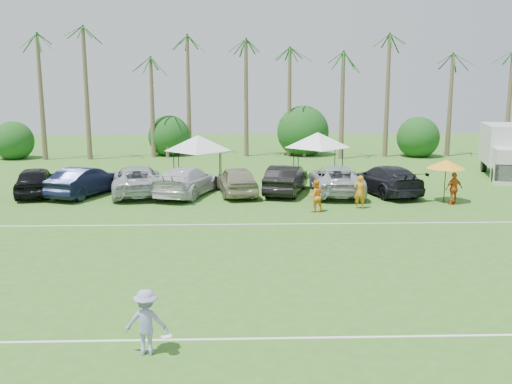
{
  "coord_description": "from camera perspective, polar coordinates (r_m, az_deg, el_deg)",
  "views": [
    {
      "loc": [
        0.1,
        -11.71,
        6.54
      ],
      "look_at": [
        0.94,
        13.65,
        1.6
      ],
      "focal_mm": 40.0,
      "sensor_mm": 36.0,
      "label": 1
    }
  ],
  "objects": [
    {
      "name": "ground",
      "position": [
        13.41,
        -2.2,
        -18.17
      ],
      "size": [
        120.0,
        120.0,
        0.0
      ],
      "primitive_type": "plane",
      "color": "#35661E",
      "rests_on": "ground"
    },
    {
      "name": "field_lines",
      "position": [
        20.76,
        -2.09,
        -7.33
      ],
      "size": [
        80.0,
        12.1,
        0.01
      ],
      "color": "white",
      "rests_on": "ground"
    },
    {
      "name": "palm_tree_1",
      "position": [
        52.6,
        -21.37,
        12.26
      ],
      "size": [
        2.4,
        2.4,
        9.9
      ],
      "color": "brown",
      "rests_on": "ground"
    },
    {
      "name": "palm_tree_2",
      "position": [
        51.23,
        -16.0,
        13.59
      ],
      "size": [
        2.4,
        2.4,
        10.9
      ],
      "color": "brown",
      "rests_on": "ground"
    },
    {
      "name": "palm_tree_3",
      "position": [
        50.49,
        -11.5,
        14.8
      ],
      "size": [
        2.4,
        2.4,
        11.9
      ],
      "color": "brown",
      "rests_on": "ground"
    },
    {
      "name": "palm_tree_4",
      "position": [
        49.89,
        -6.75,
        12.02
      ],
      "size": [
        2.4,
        2.4,
        8.9
      ],
      "color": "brown",
      "rests_on": "ground"
    },
    {
      "name": "palm_tree_5",
      "position": [
        49.74,
        -2.05,
        13.1
      ],
      "size": [
        2.4,
        2.4,
        9.9
      ],
      "color": "brown",
      "rests_on": "ground"
    },
    {
      "name": "palm_tree_6",
      "position": [
        49.93,
        2.68,
        14.07
      ],
      "size": [
        2.4,
        2.4,
        10.9
      ],
      "color": "brown",
      "rests_on": "ground"
    },
    {
      "name": "palm_tree_7",
      "position": [
        50.46,
        7.38,
        14.93
      ],
      "size": [
        2.4,
        2.4,
        11.9
      ],
      "color": "brown",
      "rests_on": "ground"
    },
    {
      "name": "palm_tree_8",
      "position": [
        51.36,
        12.94,
        11.79
      ],
      "size": [
        2.4,
        2.4,
        8.9
      ],
      "color": "brown",
      "rests_on": "ground"
    },
    {
      "name": "palm_tree_9",
      "position": [
        52.86,
        18.35,
        12.44
      ],
      "size": [
        2.4,
        2.4,
        9.9
      ],
      "color": "brown",
      "rests_on": "ground"
    },
    {
      "name": "palm_tree_10",
      "position": [
        54.79,
        23.45,
        12.93
      ],
      "size": [
        2.4,
        2.4,
        10.9
      ],
      "color": "brown",
      "rests_on": "ground"
    },
    {
      "name": "bush_tree_0",
      "position": [
        54.4,
        -22.53,
        5.18
      ],
      "size": [
        4.0,
        4.0,
        4.0
      ],
      "color": "brown",
      "rests_on": "ground"
    },
    {
      "name": "bush_tree_1",
      "position": [
        51.29,
        -8.75,
        5.58
      ],
      "size": [
        4.0,
        4.0,
        4.0
      ],
      "color": "brown",
      "rests_on": "ground"
    },
    {
      "name": "bush_tree_2",
      "position": [
        51.27,
        4.75,
        5.67
      ],
      "size": [
        4.0,
        4.0,
        4.0
      ],
      "color": "brown",
      "rests_on": "ground"
    },
    {
      "name": "bush_tree_3",
      "position": [
        53.35,
        15.53,
        5.52
      ],
      "size": [
        4.0,
        4.0,
        4.0
      ],
      "color": "brown",
      "rests_on": "ground"
    },
    {
      "name": "sideline_player_a",
      "position": [
        30.17,
        10.35,
        0.01
      ],
      "size": [
        0.7,
        0.52,
        1.75
      ],
      "primitive_type": "imported",
      "rotation": [
        0.0,
        0.0,
        2.96
      ],
      "color": "orange",
      "rests_on": "ground"
    },
    {
      "name": "sideline_player_b",
      "position": [
        29.06,
        5.97,
        -0.4
      ],
      "size": [
        0.91,
        0.78,
        1.64
      ],
      "primitive_type": "imported",
      "rotation": [
        0.0,
        0.0,
        3.36
      ],
      "color": "orange",
      "rests_on": "ground"
    },
    {
      "name": "sideline_player_c",
      "position": [
        32.37,
        19.18,
        0.33
      ],
      "size": [
        1.11,
        0.71,
        1.76
      ],
      "primitive_type": "imported",
      "rotation": [
        0.0,
        0.0,
        3.44
      ],
      "color": "#CA5416",
      "rests_on": "ground"
    },
    {
      "name": "box_truck",
      "position": [
        42.94,
        23.81,
        3.9
      ],
      "size": [
        4.3,
        7.38,
        3.58
      ],
      "rotation": [
        0.0,
        0.0,
        -0.26
      ],
      "color": "silver",
      "rests_on": "ground"
    },
    {
      "name": "canopy_tent_left",
      "position": [
        37.48,
        -5.84,
        5.68
      ],
      "size": [
        4.45,
        4.45,
        3.61
      ],
      "color": "black",
      "rests_on": "ground"
    },
    {
      "name": "canopy_tent_right",
      "position": [
        39.09,
        6.2,
        5.96
      ],
      "size": [
        4.52,
        4.52,
        3.66
      ],
      "color": "black",
      "rests_on": "ground"
    },
    {
      "name": "market_umbrella",
      "position": [
        32.72,
        18.47,
        2.66
      ],
      "size": [
        2.11,
        2.11,
        2.35
      ],
      "color": "black",
      "rests_on": "ground"
    },
    {
      "name": "frisbee_player",
      "position": [
        14.38,
        -10.9,
        -12.64
      ],
      "size": [
        1.16,
        0.65,
        1.64
      ],
      "rotation": [
        0.0,
        0.0,
        3.1
      ],
      "color": "#9891CD",
      "rests_on": "ground"
    },
    {
      "name": "parked_car_0",
      "position": [
        35.53,
        -21.17,
        1.05
      ],
      "size": [
        2.96,
        5.27,
        1.69
      ],
      "primitive_type": "imported",
      "rotation": [
        0.0,
        0.0,
        3.34
      ],
      "color": "black",
      "rests_on": "ground"
    },
    {
      "name": "parked_car_1",
      "position": [
        34.39,
        -16.73,
        1.02
      ],
      "size": [
        3.54,
        5.44,
        1.69
      ],
      "primitive_type": "imported",
      "rotation": [
        0.0,
        0.0,
        2.77
      ],
      "color": "black",
      "rests_on": "ground"
    },
    {
      "name": "parked_car_2",
      "position": [
        34.09,
        -11.83,
        1.17
      ],
      "size": [
        3.94,
        6.53,
        1.69
      ],
      "primitive_type": "imported",
      "rotation": [
        0.0,
        0.0,
        3.34
      ],
      "color": "#ABB0B6",
      "rests_on": "ground"
    },
    {
      "name": "parked_car_3",
      "position": [
        33.3,
        -6.99,
        1.09
      ],
      "size": [
        3.97,
        6.28,
        1.69
      ],
      "primitive_type": "imported",
      "rotation": [
        0.0,
        0.0,
        2.85
      ],
      "color": "silver",
      "rests_on": "ground"
    },
    {
      "name": "parked_car_4",
      "position": [
        33.29,
        -1.95,
        1.16
      ],
      "size": [
        2.76,
        5.23,
        1.69
      ],
      "primitive_type": "imported",
      "rotation": [
        0.0,
        0.0,
        3.3
      ],
      "color": "gray",
      "rests_on": "ground"
    },
    {
      "name": "parked_car_5",
      "position": [
        33.68,
        3.03,
        1.27
      ],
      "size": [
        3.11,
        5.44,
        1.69
      ],
      "primitive_type": "imported",
      "rotation": [
        0.0,
        0.0,
        2.87
      ],
      "color": "black",
      "rests_on": "ground"
    },
    {
      "name": "parked_car_6",
      "position": [
        33.8,
        8.01,
        1.21
      ],
      "size": [
        3.13,
        6.24,
        1.69
      ],
      "primitive_type": "imported",
      "rotation": [
        0.0,
        0.0,
        3.09
      ],
      "color": "#B1B4B8",
      "rests_on": "ground"
    },
    {
      "name": "parked_car_7",
      "position": [
        34.38,
        12.83,
        1.21
      ],
      "size": [
        3.77,
        6.25,
        1.69
      ],
      "primitive_type": "imported",
      "rotation": [
        0.0,
        0.0,
        3.4
      ],
      "color": "black",
      "rests_on": "ground"
    }
  ]
}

